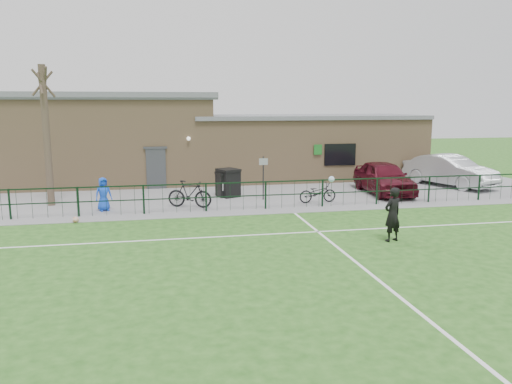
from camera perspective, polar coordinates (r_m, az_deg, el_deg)
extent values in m
plane|color=#235218|center=(13.31, 4.21, -9.29)|extent=(90.00, 90.00, 0.00)
cube|color=slate|center=(26.18, -3.59, 0.45)|extent=(34.00, 13.00, 0.02)
cube|color=white|center=(20.65, -1.50, -2.19)|extent=(28.00, 0.10, 0.01)
cube|color=white|center=(17.02, 0.65, -4.88)|extent=(28.00, 0.10, 0.01)
cube|color=white|center=(13.95, 12.26, -8.56)|extent=(0.10, 16.00, 0.01)
cube|color=black|center=(20.73, -1.60, -0.47)|extent=(28.00, 0.10, 1.20)
cylinder|color=#413327|center=(23.11, -22.81, 5.85)|extent=(0.30, 0.30, 6.00)
cube|color=black|center=(23.76, -3.57, 0.79)|extent=(0.87, 0.94, 1.08)
cube|color=black|center=(23.67, -3.18, 0.96)|extent=(1.14, 1.19, 1.24)
cylinder|color=black|center=(22.85, 0.83, 1.60)|extent=(0.07, 0.07, 2.00)
imported|color=#4D0D1A|center=(25.24, 14.41, 1.63)|extent=(2.13, 4.75, 1.58)
imported|color=#B5B8BD|center=(28.61, 21.25, 2.30)|extent=(3.46, 5.32, 1.66)
imported|color=black|center=(21.37, -7.59, -0.23)|extent=(1.99, 1.22, 1.16)
imported|color=black|center=(22.40, 7.06, -0.07)|extent=(1.75, 0.71, 0.90)
imported|color=blue|center=(21.45, -17.04, -0.24)|extent=(0.80, 0.67, 1.39)
imported|color=black|center=(16.62, 15.34, -2.49)|extent=(0.75, 0.61, 1.77)
sphere|color=white|center=(18.35, 8.62, 1.46)|extent=(0.22, 0.22, 0.22)
sphere|color=silver|center=(19.84, -19.92, -2.99)|extent=(0.23, 0.23, 0.23)
cube|color=#A5845C|center=(28.91, -4.42, 4.84)|extent=(24.00, 5.00, 3.50)
cube|color=#A5845C|center=(28.74, -17.10, 9.09)|extent=(11.52, 5.00, 1.20)
cube|color=#5A5D62|center=(28.74, -17.17, 10.52)|extent=(12.02, 5.40, 0.28)
cube|color=#5A5D62|center=(29.88, 5.75, 8.55)|extent=(13.44, 5.30, 0.22)
cube|color=#383A3D|center=(26.28, -11.35, 2.60)|extent=(1.00, 0.08, 2.10)
cube|color=black|center=(28.01, 9.58, 4.25)|extent=(1.80, 0.08, 1.20)
cube|color=#19661E|center=(27.50, 7.09, 4.83)|extent=(0.45, 0.04, 0.55)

